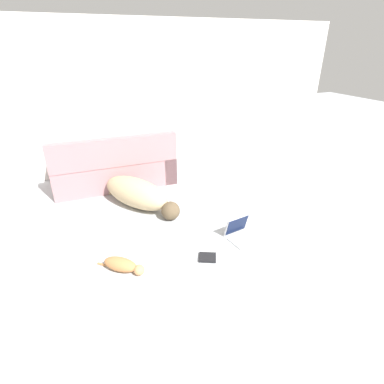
% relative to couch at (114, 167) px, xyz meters
% --- Properties ---
extents(ground_plane, '(20.00, 20.00, 0.00)m').
position_rel_couch_xyz_m(ground_plane, '(1.09, -3.94, -0.28)').
color(ground_plane, '#ADB2B7').
extents(wall_back, '(7.23, 0.06, 2.49)m').
position_rel_couch_xyz_m(wall_back, '(1.09, 0.62, 0.96)').
color(wall_back, silver).
rests_on(wall_back, ground_plane).
extents(couch, '(1.93, 1.00, 0.87)m').
position_rel_couch_xyz_m(couch, '(0.00, 0.00, 0.00)').
color(couch, '#A3757A').
rests_on(couch, ground_plane).
extents(dog, '(0.97, 1.46, 0.41)m').
position_rel_couch_xyz_m(dog, '(0.15, -0.94, -0.08)').
color(dog, tan).
rests_on(dog, ground_plane).
extents(cat, '(0.45, 0.42, 0.15)m').
position_rel_couch_xyz_m(cat, '(-0.35, -2.20, -0.21)').
color(cat, '#BC7A47').
rests_on(cat, ground_plane).
extents(laptop_open, '(0.36, 0.35, 0.26)m').
position_rel_couch_xyz_m(laptop_open, '(1.07, -2.17, -0.20)').
color(laptop_open, '#B7B7BC').
rests_on(laptop_open, ground_plane).
extents(book_black, '(0.24, 0.23, 0.02)m').
position_rel_couch_xyz_m(book_black, '(0.54, -2.38, -0.27)').
color(book_black, black).
rests_on(book_black, ground_plane).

